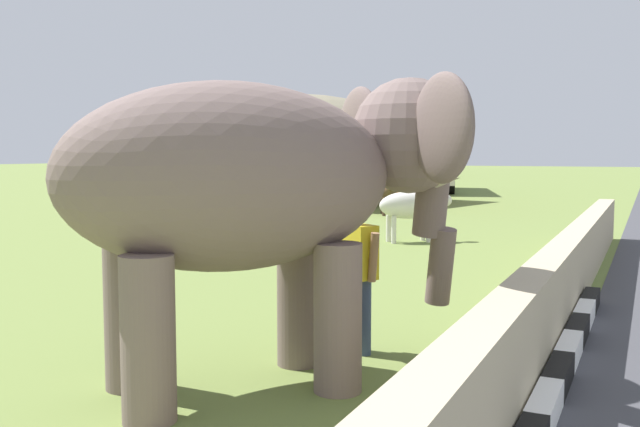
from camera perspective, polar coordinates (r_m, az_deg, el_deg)
barrier_parapet at (r=5.27m, az=13.44°, el=-13.65°), size 28.00×0.36×1.00m
elephant at (r=6.43m, az=-4.19°, el=2.63°), size 3.91×3.73×2.92m
person_handler at (r=7.56m, az=3.22°, el=-4.49°), size 0.44×0.61×1.66m
bus_orange at (r=29.19m, az=4.43°, el=4.82°), size 8.52×4.37×3.50m
bus_white at (r=39.62m, az=8.91°, el=4.83°), size 8.99×4.92×3.50m
cow_near at (r=17.04m, az=7.40°, el=0.59°), size 1.54×1.71×1.23m
cow_mid at (r=24.33m, az=5.61°, el=1.93°), size 1.89×1.15×1.23m
hill_east at (r=64.81m, az=-1.15°, el=3.10°), size 29.47×23.57×14.85m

